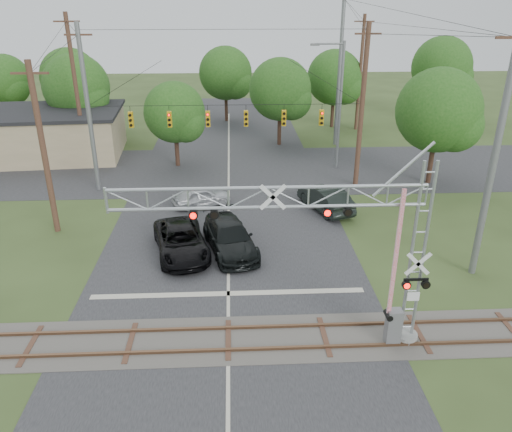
{
  "coord_description": "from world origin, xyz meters",
  "views": [
    {
      "loc": [
        0.32,
        -14.75,
        13.01
      ],
      "look_at": [
        1.42,
        7.5,
        3.15
      ],
      "focal_mm": 35.0,
      "sensor_mm": 36.0,
      "label": 1
    }
  ],
  "objects_px": {
    "pickup_black": "(181,241)",
    "commercial_building": "(20,134)",
    "car_dark": "(230,237)",
    "streetlight": "(338,100)",
    "sedan_silver": "(201,196)",
    "crossing_gantry": "(328,238)",
    "traffic_signal_span": "(240,111)"
  },
  "relations": [
    {
      "from": "car_dark",
      "to": "streetlight",
      "type": "relative_size",
      "value": 0.56
    },
    {
      "from": "traffic_signal_span",
      "to": "streetlight",
      "type": "height_order",
      "value": "traffic_signal_span"
    },
    {
      "from": "traffic_signal_span",
      "to": "streetlight",
      "type": "distance_m",
      "value": 8.81
    },
    {
      "from": "sedan_silver",
      "to": "commercial_building",
      "type": "distance_m",
      "value": 20.28
    },
    {
      "from": "car_dark",
      "to": "commercial_building",
      "type": "distance_m",
      "value": 26.04
    },
    {
      "from": "traffic_signal_span",
      "to": "car_dark",
      "type": "xyz_separation_m",
      "value": [
        -0.81,
        -10.04,
        -4.83
      ]
    },
    {
      "from": "pickup_black",
      "to": "car_dark",
      "type": "bearing_deg",
      "value": -6.94
    },
    {
      "from": "pickup_black",
      "to": "car_dark",
      "type": "relative_size",
      "value": 1.0
    },
    {
      "from": "traffic_signal_span",
      "to": "pickup_black",
      "type": "bearing_deg",
      "value": -108.61
    },
    {
      "from": "sedan_silver",
      "to": "pickup_black",
      "type": "bearing_deg",
      "value": 151.72
    },
    {
      "from": "traffic_signal_span",
      "to": "crossing_gantry",
      "type": "bearing_deg",
      "value": -81.04
    },
    {
      "from": "pickup_black",
      "to": "commercial_building",
      "type": "relative_size",
      "value": 0.31
    },
    {
      "from": "commercial_building",
      "to": "streetlight",
      "type": "height_order",
      "value": "streetlight"
    },
    {
      "from": "traffic_signal_span",
      "to": "pickup_black",
      "type": "relative_size",
      "value": 3.45
    },
    {
      "from": "commercial_building",
      "to": "streetlight",
      "type": "distance_m",
      "value": 27.3
    },
    {
      "from": "traffic_signal_span",
      "to": "car_dark",
      "type": "relative_size",
      "value": 3.45
    },
    {
      "from": "traffic_signal_span",
      "to": "streetlight",
      "type": "xyz_separation_m",
      "value": [
        7.75,
        4.17,
        -0.07
      ]
    },
    {
      "from": "car_dark",
      "to": "pickup_black",
      "type": "bearing_deg",
      "value": 172.04
    },
    {
      "from": "sedan_silver",
      "to": "crossing_gantry",
      "type": "bearing_deg",
      "value": 178.68
    },
    {
      "from": "crossing_gantry",
      "to": "car_dark",
      "type": "relative_size",
      "value": 2.14
    },
    {
      "from": "sedan_silver",
      "to": "streetlight",
      "type": "height_order",
      "value": "streetlight"
    },
    {
      "from": "traffic_signal_span",
      "to": "commercial_building",
      "type": "height_order",
      "value": "traffic_signal_span"
    },
    {
      "from": "pickup_black",
      "to": "sedan_silver",
      "type": "xyz_separation_m",
      "value": [
        0.76,
        6.85,
        -0.12
      ]
    },
    {
      "from": "pickup_black",
      "to": "sedan_silver",
      "type": "distance_m",
      "value": 6.89
    },
    {
      "from": "traffic_signal_span",
      "to": "car_dark",
      "type": "bearing_deg",
      "value": -94.63
    },
    {
      "from": "commercial_building",
      "to": "streetlight",
      "type": "xyz_separation_m",
      "value": [
        26.71,
        -4.44,
        3.54
      ]
    },
    {
      "from": "pickup_black",
      "to": "commercial_building",
      "type": "height_order",
      "value": "commercial_building"
    },
    {
      "from": "crossing_gantry",
      "to": "car_dark",
      "type": "bearing_deg",
      "value": 114.0
    },
    {
      "from": "streetlight",
      "to": "pickup_black",
      "type": "bearing_deg",
      "value": -127.78
    },
    {
      "from": "car_dark",
      "to": "streetlight",
      "type": "bearing_deg",
      "value": 44.99
    },
    {
      "from": "pickup_black",
      "to": "commercial_building",
      "type": "xyz_separation_m",
      "value": [
        -15.48,
        18.92,
        1.24
      ]
    },
    {
      "from": "crossing_gantry",
      "to": "commercial_building",
      "type": "bearing_deg",
      "value": 129.01
    }
  ]
}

